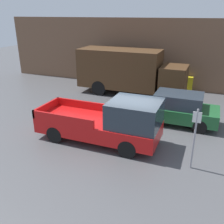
{
  "coord_description": "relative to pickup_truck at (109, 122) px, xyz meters",
  "views": [
    {
      "loc": [
        3.04,
        -9.83,
        5.47
      ],
      "look_at": [
        -1.08,
        0.41,
        1.05
      ],
      "focal_mm": 40.0,
      "sensor_mm": 36.0,
      "label": 1
    }
  ],
  "objects": [
    {
      "name": "delivery_truck",
      "position": [
        -1.55,
        7.17,
        0.72
      ],
      "size": [
        7.45,
        2.36,
        3.12
      ],
      "color": "#472D19",
      "rests_on": "ground"
    },
    {
      "name": "building_wall",
      "position": [
        0.83,
        9.65,
        1.58
      ],
      "size": [
        28.0,
        0.15,
        5.11
      ],
      "color": "brown",
      "rests_on": "ground"
    },
    {
      "name": "parking_sign",
      "position": [
        3.64,
        -0.72,
        0.36
      ],
      "size": [
        0.3,
        0.07,
        2.38
      ],
      "color": "gray",
      "rests_on": "ground"
    },
    {
      "name": "ground_plane",
      "position": [
        0.83,
        0.59,
        -0.98
      ],
      "size": [
        60.0,
        60.0,
        0.0
      ],
      "primitive_type": "plane",
      "color": "#4C4C4F"
    },
    {
      "name": "pickup_truck",
      "position": [
        0.0,
        0.0,
        0.0
      ],
      "size": [
        5.52,
        2.06,
        2.1
      ],
      "color": "red",
      "rests_on": "ground"
    },
    {
      "name": "newspaper_box",
      "position": [
        2.52,
        9.32,
        -0.42
      ],
      "size": [
        0.45,
        0.4,
        1.11
      ],
      "color": "gold",
      "rests_on": "ground"
    },
    {
      "name": "car",
      "position": [
        2.45,
        3.29,
        -0.16
      ],
      "size": [
        4.3,
        1.89,
        1.63
      ],
      "color": "#1E592D",
      "rests_on": "ground"
    }
  ]
}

